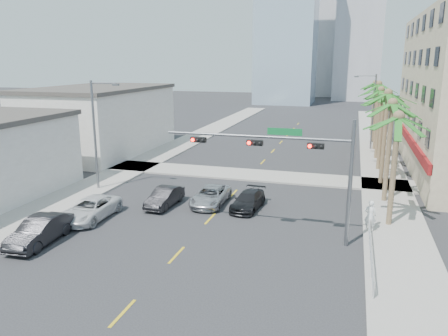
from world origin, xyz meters
name	(u,v)px	position (x,y,z in m)	size (l,w,h in m)	color
ground	(144,290)	(0.00, 0.00, 0.00)	(260.00, 260.00, 0.00)	#262628
sidewalk_right	(387,191)	(12.00, 20.00, 0.07)	(4.00, 120.00, 0.15)	gray
sidewalk_left	(125,171)	(-12.00, 20.00, 0.07)	(4.00, 120.00, 0.15)	gray
sidewalk_cross	(250,175)	(0.00, 22.00, 0.07)	(80.00, 4.00, 0.15)	gray
building_left_far	(100,121)	(-19.50, 28.00, 3.60)	(11.00, 18.00, 7.20)	beige
tower_far_left	(288,3)	(-8.00, 95.00, 24.00)	(14.00, 14.00, 48.00)	#99B2C6
tower_far_center	(318,25)	(-3.00, 125.00, 21.00)	(16.00, 16.00, 42.00)	#ADADB2
traffic_signal_mast	(294,158)	(5.78, 7.95, 5.06)	(11.12, 0.54, 7.20)	slate
palm_tree_0	(399,118)	(11.60, 12.00, 7.08)	(4.80, 4.80, 7.80)	brown
palm_tree_1	(393,104)	(11.60, 17.20, 7.43)	(4.80, 4.80, 8.16)	brown
palm_tree_2	(388,94)	(11.60, 22.40, 7.78)	(4.80, 4.80, 8.52)	brown
palm_tree_3	(384,98)	(11.60, 27.60, 7.08)	(4.80, 4.80, 7.80)	brown
palm_tree_4	(381,91)	(11.60, 32.80, 7.43)	(4.80, 4.80, 8.16)	brown
palm_tree_5	(379,85)	(11.60, 38.00, 7.78)	(4.80, 4.80, 8.52)	brown
palm_tree_6	(377,88)	(11.60, 43.20, 7.08)	(4.80, 4.80, 7.80)	brown
palm_tree_7	(375,83)	(11.60, 48.40, 7.43)	(4.80, 4.80, 8.16)	brown
streetlight_left	(97,130)	(-11.00, 14.00, 5.06)	(2.55, 0.25, 9.00)	slate
streetlight_right	(372,108)	(11.00, 38.00, 5.06)	(2.55, 0.25, 9.00)	slate
guardrail	(371,252)	(10.30, 6.00, 0.67)	(0.08, 8.08, 1.00)	silver
car_parked_mid	(40,231)	(-8.33, 3.24, 0.78)	(1.66, 4.76, 1.57)	black
car_parked_far	(90,209)	(-7.80, 7.66, 0.71)	(2.37, 5.14, 1.43)	silver
car_lane_left	(165,197)	(-4.08, 11.60, 0.69)	(1.46, 4.19, 1.38)	black
car_lane_center	(211,196)	(-0.93, 12.94, 0.67)	(2.23, 4.84, 1.34)	#B6B6BB
car_lane_right	(248,201)	(2.00, 12.74, 0.63)	(1.76, 4.32, 1.25)	black
pedestrian	(370,216)	(10.35, 10.44, 1.14)	(0.72, 0.47, 1.98)	white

